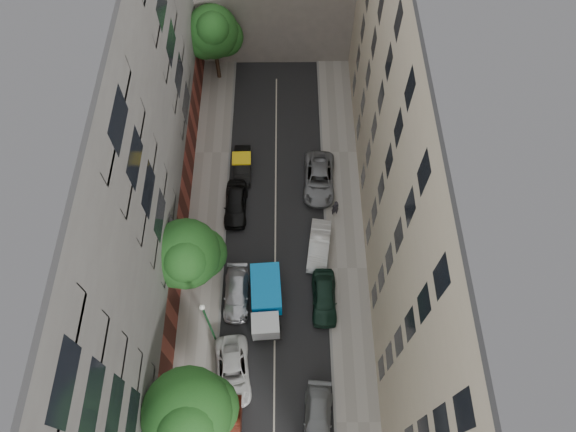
{
  "coord_description": "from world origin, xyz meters",
  "views": [
    {
      "loc": [
        0.89,
        -15.94,
        35.96
      ],
      "look_at": [
        0.99,
        1.24,
        6.0
      ],
      "focal_mm": 32.0,
      "sensor_mm": 36.0,
      "label": 1
    }
  ],
  "objects_px": {
    "car_left_3": "(236,294)",
    "pedestrian": "(335,208)",
    "car_left_5": "(242,166)",
    "car_right_3": "(319,245)",
    "tree_mid": "(187,256)",
    "car_right_1": "(318,418)",
    "tree_near": "(189,415)",
    "car_left_4": "(236,204)",
    "car_right_4": "(319,179)",
    "lamp_post": "(207,320)",
    "car_left_1": "(230,428)",
    "tree_far": "(214,34)",
    "car_left_2": "(233,371)",
    "tarp_truck": "(266,300)",
    "car_right_2": "(324,298)"
  },
  "relations": [
    {
      "from": "car_left_3",
      "to": "pedestrian",
      "type": "distance_m",
      "value": 10.32
    },
    {
      "from": "car_left_5",
      "to": "car_right_3",
      "type": "xyz_separation_m",
      "value": [
        6.18,
        -7.58,
        0.07
      ]
    },
    {
      "from": "car_right_3",
      "to": "tree_mid",
      "type": "xyz_separation_m",
      "value": [
        -9.18,
        -2.75,
        4.05
      ]
    },
    {
      "from": "car_right_1",
      "to": "tree_near",
      "type": "xyz_separation_m",
      "value": [
        -7.45,
        -0.54,
        5.01
      ]
    },
    {
      "from": "car_right_3",
      "to": "tree_near",
      "type": "height_order",
      "value": "tree_near"
    },
    {
      "from": "car_right_1",
      "to": "tree_mid",
      "type": "xyz_separation_m",
      "value": [
        -8.65,
        9.69,
        4.12
      ]
    },
    {
      "from": "tree_mid",
      "to": "pedestrian",
      "type": "xyz_separation_m",
      "value": [
        10.55,
        5.93,
        -3.75
      ]
    },
    {
      "from": "car_left_4",
      "to": "car_right_4",
      "type": "distance_m",
      "value": 7.21
    },
    {
      "from": "lamp_post",
      "to": "car_left_4",
      "type": "bearing_deg",
      "value": 84.69
    },
    {
      "from": "car_left_1",
      "to": "tree_far",
      "type": "relative_size",
      "value": 0.53
    },
    {
      "from": "car_left_2",
      "to": "car_right_3",
      "type": "height_order",
      "value": "car_right_3"
    },
    {
      "from": "car_left_5",
      "to": "tree_mid",
      "type": "height_order",
      "value": "tree_mid"
    },
    {
      "from": "tarp_truck",
      "to": "car_right_2",
      "type": "distance_m",
      "value": 4.25
    },
    {
      "from": "car_right_4",
      "to": "car_left_5",
      "type": "bearing_deg",
      "value": 170.26
    },
    {
      "from": "lamp_post",
      "to": "tree_near",
      "type": "bearing_deg",
      "value": -93.84
    },
    {
      "from": "car_left_5",
      "to": "car_right_3",
      "type": "distance_m",
      "value": 9.78
    },
    {
      "from": "car_left_4",
      "to": "lamp_post",
      "type": "relative_size",
      "value": 0.66
    },
    {
      "from": "car_left_1",
      "to": "car_right_1",
      "type": "xyz_separation_m",
      "value": [
        5.65,
        0.6,
        -0.02
      ]
    },
    {
      "from": "car_left_2",
      "to": "car_right_1",
      "type": "relative_size",
      "value": 1.09
    },
    {
      "from": "car_right_2",
      "to": "car_right_1",
      "type": "bearing_deg",
      "value": -94.61
    },
    {
      "from": "car_right_2",
      "to": "pedestrian",
      "type": "bearing_deg",
      "value": 81.73
    },
    {
      "from": "car_right_2",
      "to": "car_left_3",
      "type": "bearing_deg",
      "value": 177.03
    },
    {
      "from": "car_left_1",
      "to": "car_right_1",
      "type": "relative_size",
      "value": 0.91
    },
    {
      "from": "tree_mid",
      "to": "lamp_post",
      "type": "height_order",
      "value": "tree_mid"
    },
    {
      "from": "tree_mid",
      "to": "car_left_4",
      "type": "bearing_deg",
      "value": 68.23
    },
    {
      "from": "car_left_4",
      "to": "lamp_post",
      "type": "distance_m",
      "value": 11.39
    },
    {
      "from": "car_left_4",
      "to": "car_right_3",
      "type": "xyz_separation_m",
      "value": [
        6.58,
        -3.76,
        -0.03
      ]
    },
    {
      "from": "car_left_3",
      "to": "tree_mid",
      "type": "xyz_separation_m",
      "value": [
        -3.0,
        1.09,
        4.13
      ]
    },
    {
      "from": "car_left_4",
      "to": "tree_far",
      "type": "height_order",
      "value": "tree_far"
    },
    {
      "from": "tree_near",
      "to": "lamp_post",
      "type": "bearing_deg",
      "value": 86.16
    },
    {
      "from": "pedestrian",
      "to": "car_right_4",
      "type": "bearing_deg",
      "value": -86.69
    },
    {
      "from": "tarp_truck",
      "to": "car_left_1",
      "type": "bearing_deg",
      "value": -108.32
    },
    {
      "from": "car_left_1",
      "to": "car_right_3",
      "type": "height_order",
      "value": "car_right_3"
    },
    {
      "from": "car_right_1",
      "to": "car_left_5",
      "type": "bearing_deg",
      "value": 110.66
    },
    {
      "from": "car_left_4",
      "to": "car_right_1",
      "type": "distance_m",
      "value": 17.29
    },
    {
      "from": "car_right_3",
      "to": "tree_near",
      "type": "relative_size",
      "value": 0.53
    },
    {
      "from": "car_left_1",
      "to": "car_right_2",
      "type": "bearing_deg",
      "value": 53.21
    },
    {
      "from": "tarp_truck",
      "to": "car_left_5",
      "type": "bearing_deg",
      "value": 96.56
    },
    {
      "from": "tarp_truck",
      "to": "car_right_4",
      "type": "bearing_deg",
      "value": 65.1
    },
    {
      "from": "tarp_truck",
      "to": "car_right_4",
      "type": "xyz_separation_m",
      "value": [
        4.2,
        10.8,
        -0.56
      ]
    },
    {
      "from": "car_right_2",
      "to": "tree_far",
      "type": "distance_m",
      "value": 24.63
    },
    {
      "from": "car_left_1",
      "to": "tree_near",
      "type": "relative_size",
      "value": 0.49
    },
    {
      "from": "car_right_2",
      "to": "lamp_post",
      "type": "xyz_separation_m",
      "value": [
        -7.8,
        -2.79,
        3.48
      ]
    },
    {
      "from": "car_left_5",
      "to": "tree_mid",
      "type": "relative_size",
      "value": 0.56
    },
    {
      "from": "car_right_1",
      "to": "car_right_2",
      "type": "height_order",
      "value": "car_right_2"
    },
    {
      "from": "car_left_3",
      "to": "car_right_1",
      "type": "xyz_separation_m",
      "value": [
        5.65,
        -8.6,
        0.01
      ]
    },
    {
      "from": "car_right_1",
      "to": "car_right_4",
      "type": "bearing_deg",
      "value": 92.59
    },
    {
      "from": "car_right_2",
      "to": "pedestrian",
      "type": "relative_size",
      "value": 2.54
    },
    {
      "from": "car_left_5",
      "to": "lamp_post",
      "type": "xyz_separation_m",
      "value": [
        -1.4,
        -14.61,
        3.58
      ]
    },
    {
      "from": "car_left_4",
      "to": "car_left_3",
      "type": "bearing_deg",
      "value": -86.42
    }
  ]
}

